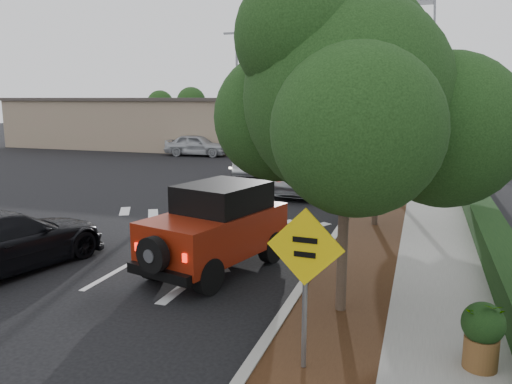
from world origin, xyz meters
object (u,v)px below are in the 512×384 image
at_px(red_jeep, 221,226).
at_px(black_suv_oncoming, 3,241).
at_px(silver_suv_ahead, 311,173).
at_px(speed_hump_sign, 305,267).

height_order(red_jeep, black_suv_oncoming, red_jeep).
distance_m(red_jeep, silver_suv_ahead, 11.00).
bearing_deg(speed_hump_sign, black_suv_oncoming, 167.10).
height_order(black_suv_oncoming, speed_hump_sign, speed_hump_sign).
bearing_deg(speed_hump_sign, red_jeep, 129.36).
height_order(silver_suv_ahead, speed_hump_sign, speed_hump_sign).
bearing_deg(speed_hump_sign, silver_suv_ahead, 104.58).
distance_m(red_jeep, black_suv_oncoming, 5.31).
relative_size(silver_suv_ahead, speed_hump_sign, 2.41).
distance_m(silver_suv_ahead, speed_hump_sign, 15.47).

